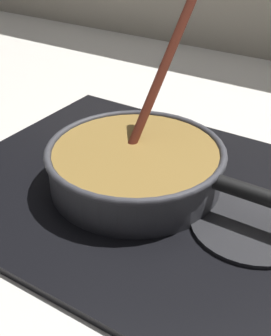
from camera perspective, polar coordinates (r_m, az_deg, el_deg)
ground at (r=0.72m, az=-7.48°, el=-4.90°), size 2.40×1.60×0.04m
hob_plate at (r=0.72m, az=0.00°, el=-2.45°), size 0.56×0.48×0.01m
burner_ring at (r=0.71m, az=0.00°, el=-1.79°), size 0.16×0.16×0.01m
spare_burner at (r=0.65m, az=14.11°, el=-6.79°), size 0.17×0.17×0.01m
cooking_pan at (r=0.69m, az=0.13°, el=0.39°), size 0.40×0.30×0.30m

